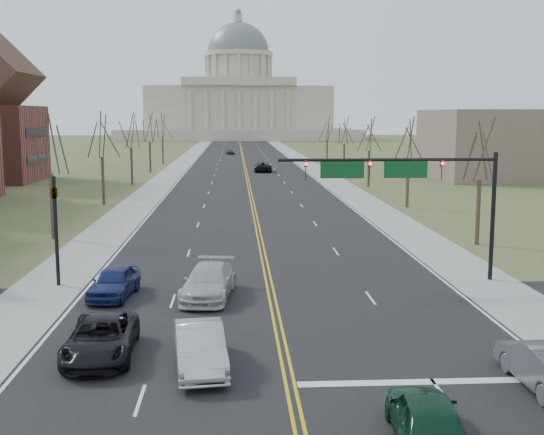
{
  "coord_description": "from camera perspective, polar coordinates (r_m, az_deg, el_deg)",
  "views": [
    {
      "loc": [
        -1.86,
        -23.26,
        9.21
      ],
      "look_at": [
        0.41,
        17.92,
        3.0
      ],
      "focal_mm": 45.0,
      "sensor_mm": 36.0,
      "label": 1
    }
  ],
  "objects": [
    {
      "name": "sidewalk_right",
      "position": [
        134.3,
        2.79,
        4.62
      ],
      "size": [
        4.0,
        380.0,
        0.03
      ],
      "primitive_type": "cube",
      "color": "gray",
      "rests_on": "ground"
    },
    {
      "name": "tree_l_1",
      "position": [
        72.59,
        -14.08,
        6.51
      ],
      "size": [
        3.96,
        3.96,
        9.0
      ],
      "color": "#372D20",
      "rests_on": "ground"
    },
    {
      "name": "tree_l_2",
      "position": [
        92.31,
        -11.74,
        6.97
      ],
      "size": [
        3.96,
        3.96,
        9.0
      ],
      "color": "#372D20",
      "rests_on": "ground"
    },
    {
      "name": "car_nb_inner_lead",
      "position": [
        20.33,
        12.81,
        -16.04
      ],
      "size": [
        2.36,
        4.88,
        1.61
      ],
      "primitive_type": "imported",
      "rotation": [
        0.0,
        0.0,
        3.04
      ],
      "color": "#0C3520",
      "rests_on": "road"
    },
    {
      "name": "car_sb_outer_lead",
      "position": [
        27.25,
        -14.12,
        -9.76
      ],
      "size": [
        2.7,
        5.5,
        1.5
      ],
      "primitive_type": "imported",
      "rotation": [
        0.0,
        0.0,
        0.04
      ],
      "color": "black",
      "rests_on": "road"
    },
    {
      "name": "tree_r_0",
      "position": [
        50.42,
        17.06,
        5.16
      ],
      "size": [
        3.74,
        3.74,
        8.5
      ],
      "color": "#372D20",
      "rests_on": "ground"
    },
    {
      "name": "tree_r_4",
      "position": [
        128.47,
        4.65,
        7.34
      ],
      "size": [
        3.74,
        3.74,
        8.5
      ],
      "color": "#372D20",
      "rests_on": "ground"
    },
    {
      "name": "stop_bar",
      "position": [
        25.04,
        13.33,
        -13.22
      ],
      "size": [
        9.5,
        0.5,
        0.01
      ],
      "primitive_type": "cube",
      "color": "silver",
      "rests_on": "road"
    },
    {
      "name": "tree_r_2",
      "position": [
        89.01,
        8.15,
        6.76
      ],
      "size": [
        3.74,
        3.74,
        8.5
      ],
      "color": "#372D20",
      "rests_on": "ground"
    },
    {
      "name": "car_sb_outer_second",
      "position": [
        35.75,
        -13.07,
        -5.26
      ],
      "size": [
        2.41,
        4.86,
        1.59
      ],
      "primitive_type": "imported",
      "rotation": [
        0.0,
        0.0,
        -0.12
      ],
      "color": "navy",
      "rests_on": "road"
    },
    {
      "name": "car_far_sb",
      "position": [
        162.58,
        -3.56,
        5.58
      ],
      "size": [
        2.48,
        4.86,
        1.59
      ],
      "primitive_type": "imported",
      "rotation": [
        0.0,
        0.0,
        0.13
      ],
      "color": "#515459",
      "rests_on": "road"
    },
    {
      "name": "car_sb_inner_lead",
      "position": [
        25.4,
        -6.04,
        -10.75
      ],
      "size": [
        2.29,
        5.11,
        1.63
      ],
      "primitive_type": "imported",
      "rotation": [
        0.0,
        0.0,
        0.12
      ],
      "color": "#B4B6BD",
      "rests_on": "road"
    },
    {
      "name": "sidewalk_left",
      "position": [
        133.97,
        -7.51,
        4.55
      ],
      "size": [
        4.0,
        380.0,
        0.03
      ],
      "primitive_type": "cube",
      "color": "gray",
      "rests_on": "ground"
    },
    {
      "name": "tree_l_3",
      "position": [
        112.12,
        -10.22,
        7.26
      ],
      "size": [
        3.96,
        3.96,
        9.0
      ],
      "color": "#372D20",
      "rests_on": "ground"
    },
    {
      "name": "tree_l_4",
      "position": [
        131.99,
        -9.16,
        7.46
      ],
      "size": [
        3.96,
        3.96,
        9.0
      ],
      "color": "#372D20",
      "rests_on": "ground"
    },
    {
      "name": "capitol",
      "position": [
        273.23,
        -2.8,
        9.59
      ],
      "size": [
        90.0,
        60.0,
        50.0
      ],
      "color": "#BEB09E",
      "rests_on": "ground"
    },
    {
      "name": "edge_line_left",
      "position": [
        133.82,
        -6.57,
        4.56
      ],
      "size": [
        0.15,
        380.0,
        0.01
      ],
      "primitive_type": "cube",
      "color": "silver",
      "rests_on": "road"
    },
    {
      "name": "edge_line_right",
      "position": [
        134.09,
        1.85,
        4.62
      ],
      "size": [
        0.15,
        380.0,
        0.01
      ],
      "primitive_type": "cube",
      "color": "silver",
      "rests_on": "road"
    },
    {
      "name": "tree_r_3",
      "position": [
        108.69,
        6.08,
        7.11
      ],
      "size": [
        3.74,
        3.74,
        8.5
      ],
      "color": "#372D20",
      "rests_on": "ground"
    },
    {
      "name": "cross_road",
      "position": [
        30.73,
        0.46,
        -8.86
      ],
      "size": [
        120.0,
        14.0,
        0.01
      ],
      "primitive_type": "cube",
      "color": "black",
      "rests_on": "ground"
    },
    {
      "name": "ground",
      "position": [
        25.09,
        1.34,
        -12.97
      ],
      "size": [
        600.0,
        600.0,
        0.0
      ],
      "primitive_type": "plane",
      "color": "#4D582C",
      "rests_on": "ground"
    },
    {
      "name": "bldg_right_mass",
      "position": [
        107.81,
        19.8,
        5.82
      ],
      "size": [
        25.0,
        20.0,
        10.0
      ],
      "primitive_type": "cube",
      "color": "#796056",
      "rests_on": "ground"
    },
    {
      "name": "road",
      "position": [
        133.59,
        -2.36,
        4.6
      ],
      "size": [
        20.0,
        380.0,
        0.01
      ],
      "primitive_type": "cube",
      "color": "black",
      "rests_on": "ground"
    },
    {
      "name": "car_sb_inner_second",
      "position": [
        34.83,
        -5.34,
        -5.38
      ],
      "size": [
        3.0,
        5.95,
        1.66
      ],
      "primitive_type": "imported",
      "rotation": [
        0.0,
        0.0,
        -0.12
      ],
      "color": "#B6B6B6",
      "rests_on": "road"
    },
    {
      "name": "signal_left",
      "position": [
        38.4,
        -17.66,
        -0.07
      ],
      "size": [
        0.32,
        0.36,
        6.0
      ],
      "color": "black",
      "rests_on": "ground"
    },
    {
      "name": "tree_l_0",
      "position": [
        53.1,
        -18.13,
        5.69
      ],
      "size": [
        3.96,
        3.96,
        9.0
      ],
      "color": "#372D20",
      "rests_on": "ground"
    },
    {
      "name": "car_far_nb",
      "position": [
        112.16,
        -0.77,
        4.28
      ],
      "size": [
        2.83,
        6.02,
        1.66
      ],
      "primitive_type": "imported",
      "rotation": [
        0.0,
        0.0,
        3.13
      ],
      "color": "black",
      "rests_on": "road"
    },
    {
      "name": "tree_r_1",
      "position": [
        69.52,
        11.38,
        6.2
      ],
      "size": [
        3.74,
        3.74,
        8.5
      ],
      "color": "#372D20",
      "rests_on": "ground"
    },
    {
      "name": "center_line",
      "position": [
        133.59,
        -2.36,
        4.6
      ],
      "size": [
        0.42,
        380.0,
        0.01
      ],
      "primitive_type": "cube",
      "color": "gold",
      "rests_on": "road"
    },
    {
      "name": "signal_mast",
      "position": [
        38.08,
        11.02,
        3.21
      ],
      "size": [
        12.12,
        0.44,
        7.2
      ],
      "color": "black",
      "rests_on": "ground"
    }
  ]
}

